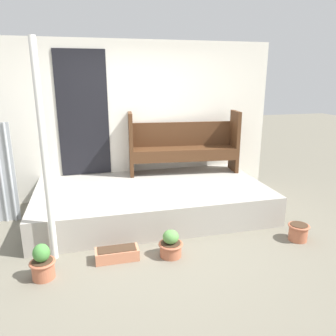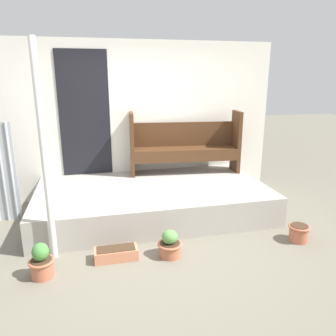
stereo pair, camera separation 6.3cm
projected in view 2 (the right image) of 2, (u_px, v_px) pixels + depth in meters
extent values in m
plane|color=#706B5B|center=(156.00, 242.00, 4.16)|extent=(24.00, 24.00, 0.00)
cube|color=#A8A399|center=(153.00, 200.00, 4.98)|extent=(3.40, 1.82, 0.43)
cube|color=white|center=(142.00, 121.00, 5.57)|extent=(4.60, 0.06, 2.60)
cube|color=black|center=(85.00, 114.00, 5.29)|extent=(0.80, 0.02, 2.00)
cylinder|color=#AAB0B5|center=(2.00, 173.00, 4.60)|extent=(0.04, 0.04, 1.43)
cylinder|color=#AAB0B5|center=(12.00, 173.00, 4.63)|extent=(0.04, 0.04, 1.43)
cylinder|color=white|center=(44.00, 156.00, 3.50)|extent=(0.07, 0.07, 2.42)
cube|color=#4C2D19|center=(132.00, 144.00, 5.40)|extent=(0.10, 0.40, 1.04)
cube|color=#4C2D19|center=(236.00, 141.00, 5.62)|extent=(0.10, 0.40, 1.04)
cube|color=#4C2D19|center=(185.00, 149.00, 5.54)|extent=(1.75, 0.57, 0.04)
cube|color=#4C2D19|center=(187.00, 157.00, 5.39)|extent=(1.71, 0.20, 0.16)
cube|color=#4C2D19|center=(183.00, 134.00, 5.65)|extent=(1.71, 0.21, 0.41)
cylinder|color=#B76647|center=(42.00, 268.00, 3.42)|extent=(0.23, 0.23, 0.20)
torus|color=#B76647|center=(41.00, 261.00, 3.40)|extent=(0.27, 0.27, 0.02)
cylinder|color=#422D1E|center=(41.00, 260.00, 3.40)|extent=(0.21, 0.21, 0.01)
ellipsoid|color=#478C3D|center=(40.00, 252.00, 3.37)|extent=(0.17, 0.17, 0.19)
cylinder|color=#B76647|center=(170.00, 249.00, 3.83)|extent=(0.25, 0.25, 0.16)
torus|color=#B76647|center=(170.00, 244.00, 3.81)|extent=(0.29, 0.29, 0.02)
cylinder|color=#422D1E|center=(170.00, 243.00, 3.80)|extent=(0.23, 0.23, 0.01)
ellipsoid|color=#599347|center=(170.00, 237.00, 3.78)|extent=(0.19, 0.19, 0.16)
cylinder|color=#B76647|center=(299.00, 233.00, 4.17)|extent=(0.23, 0.23, 0.21)
torus|color=#B76647|center=(299.00, 227.00, 4.14)|extent=(0.27, 0.27, 0.02)
cylinder|color=#422D1E|center=(300.00, 226.00, 4.14)|extent=(0.21, 0.21, 0.01)
cube|color=tan|center=(116.00, 254.00, 3.76)|extent=(0.49, 0.21, 0.13)
cube|color=#422D1E|center=(116.00, 248.00, 3.75)|extent=(0.43, 0.18, 0.01)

